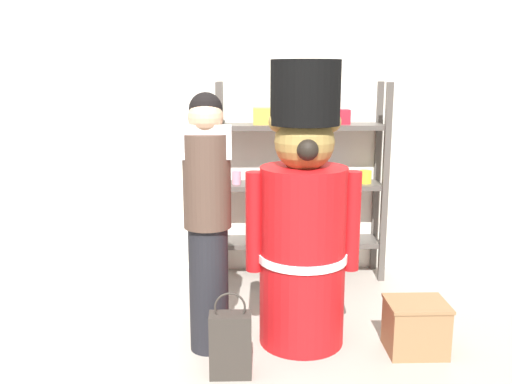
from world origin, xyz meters
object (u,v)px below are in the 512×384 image
(merchandise_shelf, at_px, (301,179))
(shopping_bag, at_px, (230,344))
(teddy_bear_guard, at_px, (303,221))
(display_crate, at_px, (416,327))
(person_shopper, at_px, (208,217))

(merchandise_shelf, distance_m, shopping_bag, 1.83)
(teddy_bear_guard, relative_size, shopping_bag, 3.49)
(shopping_bag, height_order, display_crate, shopping_bag)
(teddy_bear_guard, relative_size, person_shopper, 1.12)
(merchandise_shelf, bearing_deg, shopping_bag, -109.15)
(teddy_bear_guard, distance_m, display_crate, 0.96)
(teddy_bear_guard, distance_m, shopping_bag, 0.86)
(person_shopper, relative_size, shopping_bag, 3.13)
(shopping_bag, bearing_deg, merchandise_shelf, 70.85)
(merchandise_shelf, height_order, display_crate, merchandise_shelf)
(teddy_bear_guard, bearing_deg, merchandise_shelf, 84.61)
(person_shopper, distance_m, shopping_bag, 0.75)
(teddy_bear_guard, distance_m, person_shopper, 0.60)
(merchandise_shelf, height_order, person_shopper, merchandise_shelf)
(person_shopper, xyz_separation_m, display_crate, (1.28, -0.09, -0.69))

